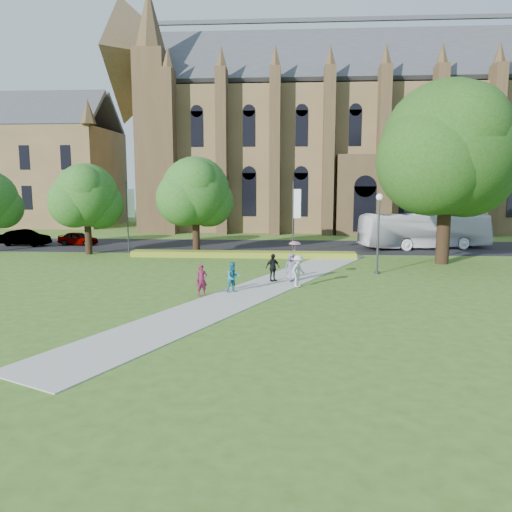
# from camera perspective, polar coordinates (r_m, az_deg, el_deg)

# --- Properties ---
(ground) EXTENTS (160.00, 160.00, 0.00)m
(ground) POSITION_cam_1_polar(r_m,az_deg,el_deg) (26.99, 0.10, -4.34)
(ground) COLOR #3B5A1B
(ground) RESTS_ON ground
(road) EXTENTS (160.00, 10.00, 0.02)m
(road) POSITION_cam_1_polar(r_m,az_deg,el_deg) (46.68, 1.70, 1.11)
(road) COLOR black
(road) RESTS_ON ground
(footpath) EXTENTS (15.58, 28.54, 0.04)m
(footpath) POSITION_cam_1_polar(r_m,az_deg,el_deg) (27.96, 0.23, -3.85)
(footpath) COLOR #B2B2A8
(footpath) RESTS_ON ground
(flower_hedge) EXTENTS (18.00, 1.40, 0.45)m
(flower_hedge) POSITION_cam_1_polar(r_m,az_deg,el_deg) (40.05, -1.53, 0.20)
(flower_hedge) COLOR #A5AF23
(flower_hedge) RESTS_ON ground
(cathedral) EXTENTS (52.60, 18.25, 28.00)m
(cathedral) POSITION_cam_1_polar(r_m,az_deg,el_deg) (66.88, 11.29, 14.32)
(cathedral) COLOR brown
(cathedral) RESTS_ON ground
(building_west) EXTENTS (22.00, 14.00, 18.30)m
(building_west) POSITION_cam_1_polar(r_m,az_deg,el_deg) (77.11, -24.16, 10.14)
(building_west) COLOR brown
(building_west) RESTS_ON ground
(streetlamp) EXTENTS (0.44, 0.44, 5.24)m
(streetlamp) POSITION_cam_1_polar(r_m,az_deg,el_deg) (33.38, 13.83, 3.60)
(streetlamp) COLOR #38383D
(streetlamp) RESTS_ON ground
(large_tree) EXTENTS (9.60, 9.60, 13.20)m
(large_tree) POSITION_cam_1_polar(r_m,az_deg,el_deg) (39.01, 21.08, 11.42)
(large_tree) COLOR #332114
(large_tree) RESTS_ON ground
(street_tree_0) EXTENTS (5.20, 5.20, 7.50)m
(street_tree_0) POSITION_cam_1_polar(r_m,az_deg,el_deg) (43.61, -18.83, 6.56)
(street_tree_0) COLOR #332114
(street_tree_0) RESTS_ON ground
(street_tree_1) EXTENTS (5.60, 5.60, 8.05)m
(street_tree_1) POSITION_cam_1_polar(r_m,az_deg,el_deg) (41.49, -6.94, 7.36)
(street_tree_1) COLOR #332114
(street_tree_1) RESTS_ON ground
(banner_pole_0) EXTENTS (0.70, 0.10, 6.00)m
(banner_pole_0) POSITION_cam_1_polar(r_m,az_deg,el_deg) (41.55, 4.39, 4.87)
(banner_pole_0) COLOR #38383D
(banner_pole_0) RESTS_ON ground
(banner_pole_1) EXTENTS (0.70, 0.10, 6.00)m
(banner_pole_1) POSITION_cam_1_polar(r_m,az_deg,el_deg) (43.72, -14.35, 4.80)
(banner_pole_1) COLOR #38383D
(banner_pole_1) RESTS_ON ground
(tour_coach) EXTENTS (12.19, 5.50, 3.31)m
(tour_coach) POSITION_cam_1_polar(r_m,az_deg,el_deg) (47.53, 18.71, 2.82)
(tour_coach) COLOR white
(tour_coach) RESTS_ON road
(car_0) EXTENTS (3.88, 1.99, 1.26)m
(car_0) POSITION_cam_1_polar(r_m,az_deg,el_deg) (50.42, -19.68, 1.91)
(car_0) COLOR gray
(car_0) RESTS_ON road
(car_1) EXTENTS (4.68, 2.01, 1.50)m
(car_1) POSITION_cam_1_polar(r_m,az_deg,el_deg) (51.80, -24.86, 1.91)
(car_1) COLOR gray
(car_1) RESTS_ON road
(pedestrian_0) EXTENTS (0.71, 0.61, 1.64)m
(pedestrian_0) POSITION_cam_1_polar(r_m,az_deg,el_deg) (26.43, -6.22, -2.76)
(pedestrian_0) COLOR maroon
(pedestrian_0) RESTS_ON footpath
(pedestrian_1) EXTENTS (1.00, 0.93, 1.65)m
(pedestrian_1) POSITION_cam_1_polar(r_m,az_deg,el_deg) (27.08, -2.62, -2.44)
(pedestrian_1) COLOR #1B6E88
(pedestrian_1) RESTS_ON footpath
(pedestrian_2) EXTENTS (1.23, 1.36, 1.83)m
(pedestrian_2) POSITION_cam_1_polar(r_m,az_deg,el_deg) (28.50, 4.84, -1.73)
(pedestrian_2) COLOR #BCBCBC
(pedestrian_2) RESTS_ON footpath
(pedestrian_3) EXTENTS (1.04, 0.90, 1.68)m
(pedestrian_3) POSITION_cam_1_polar(r_m,az_deg,el_deg) (30.04, 1.92, -1.32)
(pedestrian_3) COLOR black
(pedestrian_3) RESTS_ON footpath
(pedestrian_4) EXTENTS (0.94, 0.74, 1.70)m
(pedestrian_4) POSITION_cam_1_polar(r_m,az_deg,el_deg) (30.08, 4.09, -1.30)
(pedestrian_4) COLOR slate
(pedestrian_4) RESTS_ON footpath
(parasol) EXTENTS (0.89, 0.89, 0.64)m
(parasol) POSITION_cam_1_polar(r_m,az_deg,el_deg) (30.01, 4.46, 0.93)
(parasol) COLOR #E9A7A4
(parasol) RESTS_ON pedestrian_4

